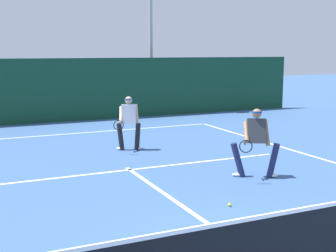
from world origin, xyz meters
TOP-DOWN VIEW (x-y plane):
  - court_line_baseline_far at (0.00, 11.79)m, footprint 10.35×0.10m
  - court_line_service at (0.00, 6.18)m, footprint 8.44×0.10m
  - court_line_centre at (0.00, 3.20)m, footprint 0.10×6.40m
  - tennis_net at (0.00, 0.00)m, footprint 11.34×0.09m
  - player_near at (2.44, 4.35)m, footprint 1.19×0.84m
  - player_far at (0.76, 8.38)m, footprint 0.99×0.86m
  - tennis_ball at (0.81, 2.84)m, footprint 0.07×0.07m
  - back_fence_windscreen at (0.00, 14.77)m, footprint 22.83×0.12m
  - light_pole at (4.59, 15.94)m, footprint 0.55×0.44m

SIDE VIEW (x-z plane):
  - court_line_baseline_far at x=0.00m, z-range 0.00..0.01m
  - court_line_service at x=0.00m, z-range 0.00..0.01m
  - court_line_centre at x=0.00m, z-range 0.00..0.01m
  - tennis_ball at x=0.81m, z-range 0.00..0.07m
  - tennis_net at x=0.00m, z-range -0.02..1.05m
  - player_far at x=0.76m, z-range 0.08..1.68m
  - player_near at x=2.44m, z-range 0.08..1.70m
  - back_fence_windscreen at x=0.00m, z-range 0.00..2.62m
  - light_pole at x=4.59m, z-range 0.88..9.46m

